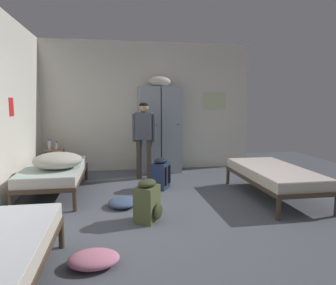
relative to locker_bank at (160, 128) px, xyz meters
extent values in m
plane|color=#565B66|center=(-0.22, -2.68, -0.97)|extent=(9.47, 9.47, 0.00)
cube|color=silver|center=(-0.22, 0.31, 0.45)|extent=(4.70, 0.06, 2.84)
cube|color=beige|center=(1.32, 0.28, 0.58)|extent=(0.55, 0.01, 0.40)
cube|color=red|center=(-2.50, -1.64, 0.48)|extent=(0.01, 0.20, 0.28)
cube|color=#8C99A3|center=(-0.23, 0.00, -0.04)|extent=(0.44, 0.52, 1.85)
cylinder|color=black|center=(-0.11, -0.27, 0.08)|extent=(0.02, 0.03, 0.02)
cube|color=#8C99A3|center=(0.23, 0.00, -0.04)|extent=(0.44, 0.52, 1.85)
cylinder|color=black|center=(0.35, -0.27, 0.08)|extent=(0.02, 0.03, 0.02)
ellipsoid|color=beige|center=(0.00, 0.00, 0.99)|extent=(0.48, 0.36, 0.22)
cylinder|color=#99704C|center=(-2.38, -0.26, -0.69)|extent=(0.03, 0.03, 0.55)
cylinder|color=#99704C|center=(-2.03, -0.26, -0.69)|extent=(0.03, 0.03, 0.55)
cylinder|color=#99704C|center=(-2.38, 0.01, -0.69)|extent=(0.03, 0.03, 0.55)
cylinder|color=#99704C|center=(-2.03, 0.01, -0.69)|extent=(0.03, 0.03, 0.55)
cube|color=#99704C|center=(-2.21, -0.12, -0.78)|extent=(0.38, 0.30, 0.02)
cube|color=#99704C|center=(-2.21, -0.12, -0.41)|extent=(0.38, 0.30, 0.02)
cylinder|color=#473828|center=(-2.38, -2.36, -0.83)|extent=(0.06, 0.06, 0.28)
cylinder|color=#473828|center=(-1.54, -2.36, -0.83)|extent=(0.06, 0.06, 0.28)
cylinder|color=#473828|center=(-2.38, -0.52, -0.83)|extent=(0.06, 0.06, 0.28)
cylinder|color=#473828|center=(-1.54, -0.52, -0.83)|extent=(0.06, 0.06, 0.28)
cube|color=#473828|center=(-1.96, -1.44, -0.66)|extent=(0.90, 1.90, 0.06)
cube|color=silver|center=(-1.96, -1.44, -0.56)|extent=(0.87, 1.84, 0.14)
cube|color=silver|center=(-1.96, -1.44, -0.48)|extent=(0.86, 1.82, 0.01)
cylinder|color=#473828|center=(-1.54, -3.47, -0.83)|extent=(0.06, 0.06, 0.28)
cylinder|color=#473828|center=(1.94, -1.30, -0.83)|extent=(0.06, 0.06, 0.28)
cylinder|color=#473828|center=(1.10, -1.30, -0.83)|extent=(0.06, 0.06, 0.28)
cylinder|color=#473828|center=(1.10, -3.14, -0.83)|extent=(0.06, 0.06, 0.28)
cube|color=#473828|center=(1.52, -2.22, -0.66)|extent=(0.90, 1.90, 0.06)
cube|color=beige|center=(1.52, -2.22, -0.56)|extent=(0.87, 1.84, 0.14)
cube|color=silver|center=(1.52, -2.22, -0.48)|extent=(0.86, 1.82, 0.01)
ellipsoid|color=#B7B2A8|center=(-1.85, -1.71, -0.35)|extent=(0.75, 0.72, 0.25)
cylinder|color=#3D3833|center=(-0.29, -0.60, -0.58)|extent=(0.12, 0.12, 0.79)
cylinder|color=#3D3833|center=(-0.49, -0.54, -0.58)|extent=(0.12, 0.12, 0.79)
cube|color=#474C56|center=(-0.39, -0.57, 0.09)|extent=(0.37, 0.28, 0.54)
cylinder|color=#474C56|center=(-0.20, -0.63, 0.05)|extent=(0.08, 0.08, 0.56)
cylinder|color=#474C56|center=(-0.58, -0.51, 0.05)|extent=(0.08, 0.08, 0.56)
sphere|color=tan|center=(-0.39, -0.57, 0.44)|extent=(0.19, 0.19, 0.19)
ellipsoid|color=black|center=(-0.39, -0.57, 0.49)|extent=(0.18, 0.18, 0.11)
cylinder|color=white|center=(-2.29, -0.10, -0.32)|extent=(0.07, 0.07, 0.17)
cylinder|color=#2666B2|center=(-2.29, -0.10, -0.21)|extent=(0.04, 0.04, 0.04)
cylinder|color=beige|center=(-2.14, -0.16, -0.33)|extent=(0.05, 0.05, 0.14)
cylinder|color=black|center=(-2.14, -0.16, -0.25)|extent=(0.03, 0.03, 0.03)
cube|color=#566038|center=(-0.57, -2.88, -0.74)|extent=(0.37, 0.40, 0.46)
ellipsoid|color=#383D23|center=(-0.44, -2.96, -0.82)|extent=(0.19, 0.25, 0.20)
ellipsoid|color=#383D23|center=(-0.57, -2.88, -0.47)|extent=(0.33, 0.36, 0.10)
cube|color=black|center=(-0.73, -2.89, -0.72)|extent=(0.05, 0.06, 0.32)
cube|color=black|center=(-0.64, -2.74, -0.72)|extent=(0.05, 0.06, 0.32)
cube|color=navy|center=(-0.18, -1.40, -0.74)|extent=(0.37, 0.40, 0.46)
ellipsoid|color=black|center=(-0.31, -1.32, -0.82)|extent=(0.19, 0.25, 0.20)
ellipsoid|color=black|center=(-0.18, -1.40, -0.47)|extent=(0.33, 0.36, 0.10)
cube|color=black|center=(-0.02, -1.39, -0.72)|extent=(0.05, 0.06, 0.32)
cube|color=black|center=(-0.11, -1.54, -0.72)|extent=(0.05, 0.06, 0.32)
ellipsoid|color=#42567A|center=(-0.87, -2.25, -0.91)|extent=(0.42, 0.48, 0.12)
ellipsoid|color=pink|center=(-1.18, -3.91, -0.90)|extent=(0.48, 0.38, 0.13)
camera|label=1|loc=(-0.95, -6.74, 0.55)|focal=33.46mm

